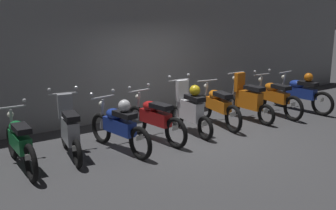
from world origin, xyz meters
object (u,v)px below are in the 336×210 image
Objects in this scene: motorbike_slot_1 at (70,130)px; motorbike_slot_5 at (218,106)px; motorbike_slot_3 at (155,118)px; motorbike_slot_7 at (275,97)px; motorbike_slot_0 at (20,142)px; motorbike_slot_8 at (301,92)px; motorbike_slot_4 at (190,109)px; motorbike_slot_2 at (119,125)px; motorbike_slot_6 at (248,100)px.

motorbike_slot_1 reaches higher than motorbike_slot_5.
motorbike_slot_3 is 3.75m from motorbike_slot_7.
motorbike_slot_0 reaches higher than motorbike_slot_8.
motorbike_slot_5 is 1.00× the size of motorbike_slot_8.
motorbike_slot_0 is 3.74m from motorbike_slot_4.
motorbike_slot_0 is 7.48m from motorbike_slot_8.
motorbike_slot_2 is at bearing -177.95° from motorbike_slot_7.
motorbike_slot_6 is (2.81, 0.05, 0.03)m from motorbike_slot_3.
motorbike_slot_3 is at bearing -179.04° from motorbike_slot_6.
motorbike_slot_5 is at bearing 1.38° from motorbike_slot_0.
motorbike_slot_0 and motorbike_slot_2 have the same top height.
motorbike_slot_1 is at bearing 178.42° from motorbike_slot_8.
motorbike_slot_8 is (4.68, -0.10, 0.03)m from motorbike_slot_3.
motorbike_slot_8 is at bearing -0.85° from motorbike_slot_0.
motorbike_slot_2 is 0.99× the size of motorbike_slot_7.
motorbike_slot_4 is at bearing -0.14° from motorbike_slot_0.
motorbike_slot_8 is (2.80, -0.22, 0.04)m from motorbike_slot_5.
motorbike_slot_7 is at bearing 173.36° from motorbike_slot_8.
motorbike_slot_1 is 2.80m from motorbike_slot_4.
motorbike_slot_0 is at bearing -178.62° from motorbike_slot_5.
motorbike_slot_0 is 1.00× the size of motorbike_slot_7.
motorbike_slot_0 is 2.80m from motorbike_slot_3.
motorbike_slot_1 reaches higher than motorbike_slot_3.
motorbike_slot_8 is (3.74, -0.10, -0.04)m from motorbike_slot_4.
motorbike_slot_1 is 0.99× the size of motorbike_slot_4.
motorbike_slot_1 is 1.86m from motorbike_slot_3.
motorbike_slot_2 is 1.15× the size of motorbike_slot_4.
motorbike_slot_0 is 1.16× the size of motorbike_slot_6.
motorbike_slot_4 is 0.86× the size of motorbike_slot_8.
motorbike_slot_7 is (0.94, -0.04, -0.03)m from motorbike_slot_6.
motorbike_slot_2 is at bearing -176.77° from motorbike_slot_6.
motorbike_slot_1 is at bearing 165.48° from motorbike_slot_2.
motorbike_slot_4 is (0.94, -0.00, 0.08)m from motorbike_slot_3.
motorbike_slot_2 is at bearing -174.26° from motorbike_slot_5.
motorbike_slot_4 reaches higher than motorbike_slot_7.
motorbike_slot_0 is at bearing -175.73° from motorbike_slot_1.
motorbike_slot_6 is (3.74, 0.21, -0.00)m from motorbike_slot_2.
motorbike_slot_5 is at bearing 176.48° from motorbike_slot_7.
motorbike_slot_7 is at bearing -0.74° from motorbike_slot_1.
motorbike_slot_3 is 1.00× the size of motorbike_slot_7.
motorbike_slot_2 is at bearing -14.52° from motorbike_slot_1.
motorbike_slot_1 reaches higher than motorbike_slot_7.
motorbike_slot_8 is at bearing 0.60° from motorbike_slot_2.
motorbike_slot_6 is at bearing 3.23° from motorbike_slot_2.
motorbike_slot_1 reaches higher than motorbike_slot_8.
motorbike_slot_4 reaches higher than motorbike_slot_0.
motorbike_slot_1 is at bearing 177.66° from motorbike_slot_3.
motorbike_slot_3 is at bearing 178.72° from motorbike_slot_8.
motorbike_slot_2 is 1.88m from motorbike_slot_4.
motorbike_slot_8 is at bearing -4.56° from motorbike_slot_5.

